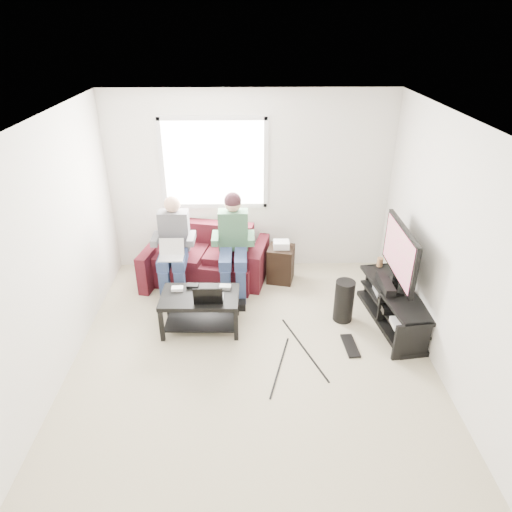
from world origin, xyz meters
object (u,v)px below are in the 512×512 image
object	(u,v)px
subwoofer	(344,301)
end_table	(281,263)
coffee_table	(200,304)
tv	(400,254)
tv_stand	(394,309)
sofa	(207,261)

from	to	relation	value
subwoofer	end_table	bearing A→B (deg)	126.20
coffee_table	subwoofer	bearing A→B (deg)	4.24
tv	tv_stand	bearing A→B (deg)	-88.53
subwoofer	tv_stand	bearing A→B (deg)	-7.67
subwoofer	end_table	size ratio (longest dim) A/B	0.88
tv_stand	coffee_table	bearing A→B (deg)	-178.83
tv	end_table	distance (m)	1.77
sofa	tv_stand	distance (m)	2.65
sofa	tv	world-z (taller)	tv
end_table	tv	bearing A→B (deg)	-36.03
sofa	end_table	size ratio (longest dim) A/B	2.95
subwoofer	sofa	bearing A→B (deg)	149.75
sofa	tv_stand	bearing A→B (deg)	-25.11
sofa	tv	distance (m)	2.68
sofa	tv	size ratio (longest dim) A/B	1.67
coffee_table	tv_stand	world-z (taller)	coffee_table
sofa	subwoofer	distance (m)	2.07
tv	end_table	size ratio (longest dim) A/B	1.76
tv_stand	tv	world-z (taller)	tv
coffee_table	tv_stand	size ratio (longest dim) A/B	0.66
coffee_table	tv	bearing A→B (deg)	3.57
sofa	tv_stand	xyz separation A→B (m)	(2.40, -1.12, -0.09)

